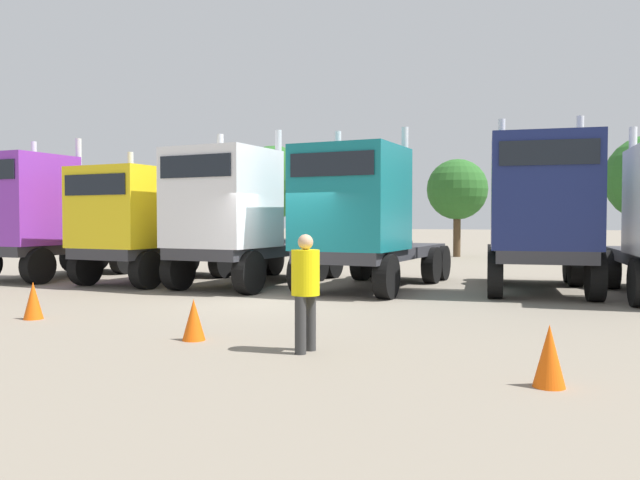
# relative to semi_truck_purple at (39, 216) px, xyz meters

# --- Properties ---
(ground) EXTENTS (200.00, 200.00, 0.00)m
(ground) POSITION_rel_semi_truck_purple_xyz_m (8.94, -2.39, -1.97)
(ground) COLOR gray
(semi_truck_purple) EXTENTS (2.95, 6.11, 4.39)m
(semi_truck_purple) POSITION_rel_semi_truck_purple_xyz_m (0.00, 0.00, 0.00)
(semi_truck_purple) COLOR #333338
(semi_truck_purple) RESTS_ON ground
(semi_truck_yellow) EXTENTS (3.14, 6.10, 3.91)m
(semi_truck_yellow) POSITION_rel_semi_truck_purple_xyz_m (3.76, 0.01, -0.24)
(semi_truck_yellow) COLOR #333338
(semi_truck_yellow) RESTS_ON ground
(semi_truck_white) EXTENTS (3.20, 6.41, 4.30)m
(semi_truck_white) POSITION_rel_semi_truck_purple_xyz_m (6.89, -0.12, -0.05)
(semi_truck_white) COLOR #333338
(semi_truck_white) RESTS_ON ground
(semi_truck_teal) EXTENTS (3.15, 6.56, 4.27)m
(semi_truck_teal) POSITION_rel_semi_truck_purple_xyz_m (10.30, 0.18, -0.06)
(semi_truck_teal) COLOR #333338
(semi_truck_teal) RESTS_ON ground
(semi_truck_navy) EXTENTS (2.99, 5.87, 4.47)m
(semi_truck_navy) POSITION_rel_semi_truck_purple_xyz_m (14.69, 0.98, 0.04)
(semi_truck_navy) COLOR #333338
(semi_truck_navy) RESTS_ON ground
(visitor_in_hivis) EXTENTS (0.46, 0.46, 1.67)m
(visitor_in_hivis) POSITION_rel_semi_truck_purple_xyz_m (11.58, -7.25, -1.00)
(visitor_in_hivis) COLOR #323232
(visitor_in_hivis) RESTS_ON ground
(traffic_cone_near) EXTENTS (0.36, 0.36, 0.71)m
(traffic_cone_near) POSITION_rel_semi_truck_purple_xyz_m (14.81, -8.08, -1.61)
(traffic_cone_near) COLOR #F2590C
(traffic_cone_near) RESTS_ON ground
(traffic_cone_mid) EXTENTS (0.36, 0.36, 0.64)m
(traffic_cone_mid) POSITION_rel_semi_truck_purple_xyz_m (9.64, -7.01, -1.64)
(traffic_cone_mid) COLOR #F2590C
(traffic_cone_mid) RESTS_ON ground
(traffic_cone_far) EXTENTS (0.36, 0.36, 0.70)m
(traffic_cone_far) POSITION_rel_semi_truck_purple_xyz_m (5.72, -6.21, -1.61)
(traffic_cone_far) COLOR #F2590C
(traffic_cone_far) RESTS_ON ground
(oak_far_left) EXTENTS (4.21, 4.21, 6.11)m
(oak_far_left) POSITION_rel_semi_truck_purple_xyz_m (-0.02, 18.18, 2.03)
(oak_far_left) COLOR #4C3823
(oak_far_left) RESTS_ON ground
(oak_far_centre) EXTENTS (2.98, 2.98, 4.83)m
(oak_far_centre) POSITION_rel_semi_truck_purple_xyz_m (10.71, 16.15, 1.35)
(oak_far_centre) COLOR #4C3823
(oak_far_centre) RESTS_ON ground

